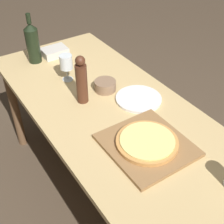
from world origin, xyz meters
TOP-DOWN VIEW (x-y plane):
  - ground_plane at (0.00, 0.00)m, footprint 12.00×12.00m
  - dining_table at (0.00, 0.00)m, footprint 0.74×1.72m
  - cutting_board at (-0.02, -0.32)m, footprint 0.35×0.37m
  - pizza at (-0.02, -0.32)m, footprint 0.28×0.28m
  - wine_bottle at (-0.14, 0.68)m, footprint 0.08×0.08m
  - pepper_mill at (-0.09, 0.13)m, footprint 0.06×0.06m
  - wine_glass at (-0.07, 0.37)m, footprint 0.07×0.07m
  - small_bowl at (0.06, 0.16)m, footprint 0.12×0.12m
  - dinner_plate at (0.16, -0.02)m, footprint 0.25×0.25m
  - food_container at (0.00, 0.68)m, footprint 0.16×0.12m

SIDE VIEW (x-z plane):
  - ground_plane at x=0.00m, z-range 0.00..0.00m
  - dining_table at x=0.00m, z-range 0.27..1.01m
  - dinner_plate at x=0.16m, z-range 0.73..0.75m
  - cutting_board at x=-0.02m, z-range 0.73..0.75m
  - food_container at x=0.00m, z-range 0.73..0.78m
  - small_bowl at x=0.06m, z-range 0.73..0.79m
  - pizza at x=-0.02m, z-range 0.75..0.77m
  - wine_glass at x=-0.07m, z-range 0.76..0.92m
  - pepper_mill at x=-0.09m, z-range 0.73..0.99m
  - wine_bottle at x=-0.14m, z-range 0.71..1.02m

